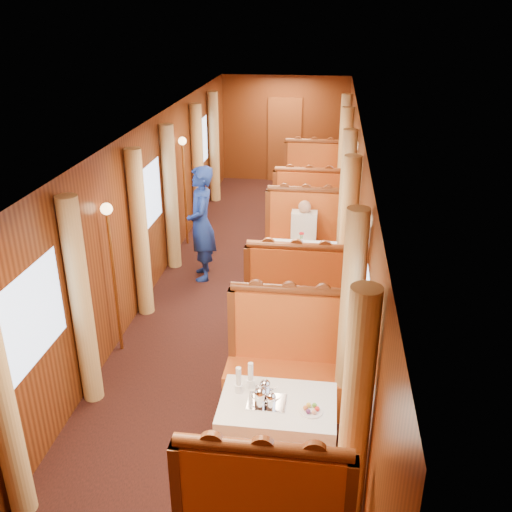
% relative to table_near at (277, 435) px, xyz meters
% --- Properties ---
extents(floor, '(3.00, 12.00, 0.01)m').
position_rel_table_near_xyz_m(floor, '(-0.75, 3.50, -0.38)').
color(floor, black).
rests_on(floor, ground).
extents(ceiling, '(3.00, 12.00, 0.01)m').
position_rel_table_near_xyz_m(ceiling, '(-0.75, 3.50, 2.12)').
color(ceiling, silver).
rests_on(ceiling, wall_left).
extents(wall_far, '(3.00, 0.01, 2.50)m').
position_rel_table_near_xyz_m(wall_far, '(-0.75, 9.50, 0.88)').
color(wall_far, brown).
rests_on(wall_far, floor).
extents(wall_left, '(0.01, 12.00, 2.50)m').
position_rel_table_near_xyz_m(wall_left, '(-2.25, 3.50, 0.88)').
color(wall_left, brown).
rests_on(wall_left, floor).
extents(wall_right, '(0.01, 12.00, 2.50)m').
position_rel_table_near_xyz_m(wall_right, '(0.75, 3.50, 0.88)').
color(wall_right, brown).
rests_on(wall_right, floor).
extents(doorway_far, '(0.80, 0.04, 2.00)m').
position_rel_table_near_xyz_m(doorway_far, '(-0.75, 9.47, 0.62)').
color(doorway_far, brown).
rests_on(doorway_far, floor).
extents(table_near, '(1.05, 0.72, 0.75)m').
position_rel_table_near_xyz_m(table_near, '(0.00, 0.00, 0.00)').
color(table_near, white).
rests_on(table_near, floor).
extents(banquette_near_aft, '(1.30, 0.55, 1.34)m').
position_rel_table_near_xyz_m(banquette_near_aft, '(0.00, 1.01, 0.05)').
color(banquette_near_aft, '#B73414').
rests_on(banquette_near_aft, floor).
extents(table_mid, '(1.05, 0.72, 0.75)m').
position_rel_table_near_xyz_m(table_mid, '(0.00, 3.50, 0.00)').
color(table_mid, white).
rests_on(table_mid, floor).
extents(banquette_mid_fwd, '(1.30, 0.55, 1.34)m').
position_rel_table_near_xyz_m(banquette_mid_fwd, '(0.00, 2.49, 0.05)').
color(banquette_mid_fwd, '#B73414').
rests_on(banquette_mid_fwd, floor).
extents(banquette_mid_aft, '(1.30, 0.55, 1.34)m').
position_rel_table_near_xyz_m(banquette_mid_aft, '(0.00, 4.51, 0.05)').
color(banquette_mid_aft, '#B73414').
rests_on(banquette_mid_aft, floor).
extents(table_far, '(1.05, 0.72, 0.75)m').
position_rel_table_near_xyz_m(table_far, '(0.00, 7.00, 0.00)').
color(table_far, white).
rests_on(table_far, floor).
extents(banquette_far_fwd, '(1.30, 0.55, 1.34)m').
position_rel_table_near_xyz_m(banquette_far_fwd, '(0.00, 5.99, 0.05)').
color(banquette_far_fwd, '#B73414').
rests_on(banquette_far_fwd, floor).
extents(banquette_far_aft, '(1.30, 0.55, 1.34)m').
position_rel_table_near_xyz_m(banquette_far_aft, '(0.00, 8.01, 0.05)').
color(banquette_far_aft, '#B73414').
rests_on(banquette_far_aft, floor).
extents(tea_tray, '(0.34, 0.26, 0.01)m').
position_rel_table_near_xyz_m(tea_tray, '(-0.10, -0.02, 0.38)').
color(tea_tray, silver).
rests_on(tea_tray, table_near).
extents(teapot_left, '(0.23, 0.20, 0.15)m').
position_rel_table_near_xyz_m(teapot_left, '(-0.15, -0.08, 0.45)').
color(teapot_left, silver).
rests_on(teapot_left, tea_tray).
extents(teapot_right, '(0.18, 0.17, 0.12)m').
position_rel_table_near_xyz_m(teapot_right, '(-0.05, -0.09, 0.44)').
color(teapot_right, silver).
rests_on(teapot_right, tea_tray).
extents(teapot_back, '(0.16, 0.12, 0.13)m').
position_rel_table_near_xyz_m(teapot_back, '(-0.12, 0.07, 0.44)').
color(teapot_back, silver).
rests_on(teapot_back, tea_tray).
extents(fruit_plate, '(0.21, 0.21, 0.05)m').
position_rel_table_near_xyz_m(fruit_plate, '(0.30, -0.09, 0.39)').
color(fruit_plate, white).
rests_on(fruit_plate, table_near).
extents(cup_inboard, '(0.08, 0.08, 0.26)m').
position_rel_table_near_xyz_m(cup_inboard, '(-0.37, 0.10, 0.48)').
color(cup_inboard, white).
rests_on(cup_inboard, table_near).
extents(cup_outboard, '(0.08, 0.08, 0.26)m').
position_rel_table_near_xyz_m(cup_outboard, '(-0.27, 0.19, 0.48)').
color(cup_outboard, white).
rests_on(cup_outboard, table_near).
extents(rose_vase_mid, '(0.06, 0.06, 0.36)m').
position_rel_table_near_xyz_m(rose_vase_mid, '(0.00, 3.54, 0.55)').
color(rose_vase_mid, silver).
rests_on(rose_vase_mid, table_mid).
extents(rose_vase_far, '(0.06, 0.06, 0.36)m').
position_rel_table_near_xyz_m(rose_vase_far, '(0.03, 7.02, 0.55)').
color(rose_vase_far, silver).
rests_on(rose_vase_far, table_far).
extents(window_left_near, '(0.01, 1.20, 0.90)m').
position_rel_table_near_xyz_m(window_left_near, '(-2.24, 0.00, 1.07)').
color(window_left_near, '#97ADCD').
rests_on(window_left_near, wall_left).
extents(curtain_left_near_a, '(0.22, 0.22, 2.35)m').
position_rel_table_near_xyz_m(curtain_left_near_a, '(-2.13, -0.78, 0.80)').
color(curtain_left_near_a, '#D9B56F').
rests_on(curtain_left_near_a, floor).
extents(curtain_left_near_b, '(0.22, 0.22, 2.35)m').
position_rel_table_near_xyz_m(curtain_left_near_b, '(-2.13, 0.78, 0.80)').
color(curtain_left_near_b, '#D9B56F').
rests_on(curtain_left_near_b, floor).
extents(window_right_near, '(0.01, 1.20, 0.90)m').
position_rel_table_near_xyz_m(window_right_near, '(0.74, 0.00, 1.07)').
color(window_right_near, '#97ADCD').
rests_on(window_right_near, wall_right).
extents(curtain_right_near_a, '(0.22, 0.22, 2.35)m').
position_rel_table_near_xyz_m(curtain_right_near_a, '(0.63, -0.78, 0.80)').
color(curtain_right_near_a, '#D9B56F').
rests_on(curtain_right_near_a, floor).
extents(curtain_right_near_b, '(0.22, 0.22, 2.35)m').
position_rel_table_near_xyz_m(curtain_right_near_b, '(0.63, 0.78, 0.80)').
color(curtain_right_near_b, '#D9B56F').
rests_on(curtain_right_near_b, floor).
extents(window_left_mid, '(0.01, 1.20, 0.90)m').
position_rel_table_near_xyz_m(window_left_mid, '(-2.24, 3.50, 1.07)').
color(window_left_mid, '#97ADCD').
rests_on(window_left_mid, wall_left).
extents(curtain_left_mid_a, '(0.22, 0.22, 2.35)m').
position_rel_table_near_xyz_m(curtain_left_mid_a, '(-2.13, 2.72, 0.80)').
color(curtain_left_mid_a, '#D9B56F').
rests_on(curtain_left_mid_a, floor).
extents(curtain_left_mid_b, '(0.22, 0.22, 2.35)m').
position_rel_table_near_xyz_m(curtain_left_mid_b, '(-2.13, 4.28, 0.80)').
color(curtain_left_mid_b, '#D9B56F').
rests_on(curtain_left_mid_b, floor).
extents(window_right_mid, '(0.01, 1.20, 0.90)m').
position_rel_table_near_xyz_m(window_right_mid, '(0.74, 3.50, 1.07)').
color(window_right_mid, '#97ADCD').
rests_on(window_right_mid, wall_right).
extents(curtain_right_mid_a, '(0.22, 0.22, 2.35)m').
position_rel_table_near_xyz_m(curtain_right_mid_a, '(0.63, 2.72, 0.80)').
color(curtain_right_mid_a, '#D9B56F').
rests_on(curtain_right_mid_a, floor).
extents(curtain_right_mid_b, '(0.22, 0.22, 2.35)m').
position_rel_table_near_xyz_m(curtain_right_mid_b, '(0.63, 4.28, 0.80)').
color(curtain_right_mid_b, '#D9B56F').
rests_on(curtain_right_mid_b, floor).
extents(window_left_far, '(0.01, 1.20, 0.90)m').
position_rel_table_near_xyz_m(window_left_far, '(-2.24, 7.00, 1.07)').
color(window_left_far, '#97ADCD').
rests_on(window_left_far, wall_left).
extents(curtain_left_far_a, '(0.22, 0.22, 2.35)m').
position_rel_table_near_xyz_m(curtain_left_far_a, '(-2.13, 6.22, 0.80)').
color(curtain_left_far_a, '#D9B56F').
rests_on(curtain_left_far_a, floor).
extents(curtain_left_far_b, '(0.22, 0.22, 2.35)m').
position_rel_table_near_xyz_m(curtain_left_far_b, '(-2.13, 7.78, 0.80)').
color(curtain_left_far_b, '#D9B56F').
rests_on(curtain_left_far_b, floor).
extents(window_right_far, '(0.01, 1.20, 0.90)m').
position_rel_table_near_xyz_m(window_right_far, '(0.74, 7.00, 1.07)').
color(window_right_far, '#97ADCD').
rests_on(window_right_far, wall_right).
extents(curtain_right_far_a, '(0.22, 0.22, 2.35)m').
position_rel_table_near_xyz_m(curtain_right_far_a, '(0.63, 6.22, 0.80)').
color(curtain_right_far_a, '#D9B56F').
rests_on(curtain_right_far_a, floor).
extents(curtain_right_far_b, '(0.22, 0.22, 2.35)m').
position_rel_table_near_xyz_m(curtain_right_far_b, '(0.63, 7.78, 0.80)').
color(curtain_right_far_b, '#D9B56F').
rests_on(curtain_right_far_b, floor).
extents(sconce_left_fore, '(0.14, 0.14, 1.95)m').
position_rel_table_near_xyz_m(sconce_left_fore, '(-2.15, 1.75, 1.01)').
color(sconce_left_fore, '#BF8C3F').
rests_on(sconce_left_fore, floor).
extents(sconce_right_fore, '(0.14, 0.14, 1.95)m').
position_rel_table_near_xyz_m(sconce_right_fore, '(0.65, 1.75, 1.01)').
color(sconce_right_fore, '#BF8C3F').
rests_on(sconce_right_fore, floor).
extents(sconce_left_aft, '(0.14, 0.14, 1.95)m').
position_rel_table_near_xyz_m(sconce_left_aft, '(-2.15, 5.25, 1.01)').
color(sconce_left_aft, '#BF8C3F').
rests_on(sconce_left_aft, floor).
extents(sconce_right_aft, '(0.14, 0.14, 1.95)m').
position_rel_table_near_xyz_m(sconce_right_aft, '(0.65, 5.25, 1.01)').
color(sconce_right_aft, '#BF8C3F').
rests_on(sconce_right_aft, floor).
extents(steward, '(0.59, 0.75, 1.82)m').
position_rel_table_near_xyz_m(steward, '(-1.56, 3.92, 0.53)').
color(steward, navy).
rests_on(steward, floor).
extents(passenger, '(0.40, 0.44, 0.76)m').
position_rel_table_near_xyz_m(passenger, '(-0.00, 4.31, 0.37)').
color(passenger, beige).
rests_on(passenger, banquette_mid_aft).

